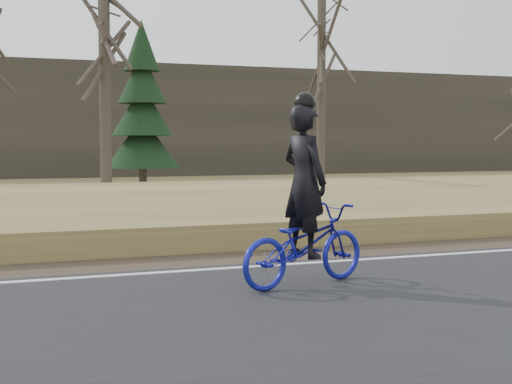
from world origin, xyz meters
name	(u,v)px	position (x,y,z in m)	size (l,w,h in m)	color
shoulder	(499,243)	(0.00, 1.20, 0.02)	(120.00, 1.60, 0.04)	#473A2B
embankment	(408,216)	(0.00, 4.20, 0.22)	(120.00, 5.00, 0.44)	#95894C
ballast	(330,202)	(0.00, 8.00, 0.23)	(120.00, 3.00, 0.45)	slate
railroad	(331,191)	(0.00, 8.00, 0.53)	(120.00, 2.40, 0.29)	black
treeline_backdrop	(155,121)	(0.00, 30.00, 3.00)	(120.00, 4.00, 6.00)	#383328
cyclist	(304,224)	(-4.90, -1.22, 0.82)	(2.01, 1.20, 2.37)	#151993
bare_tree_near_left	(105,72)	(-5.22, 13.00, 3.95)	(0.36, 0.36, 7.90)	#463E33
bare_tree_center	(321,78)	(4.32, 17.71, 4.46)	(0.36, 0.36, 8.92)	#463E33
conifer	(142,112)	(-3.52, 15.82, 2.89)	(2.60, 2.60, 6.11)	#463E33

